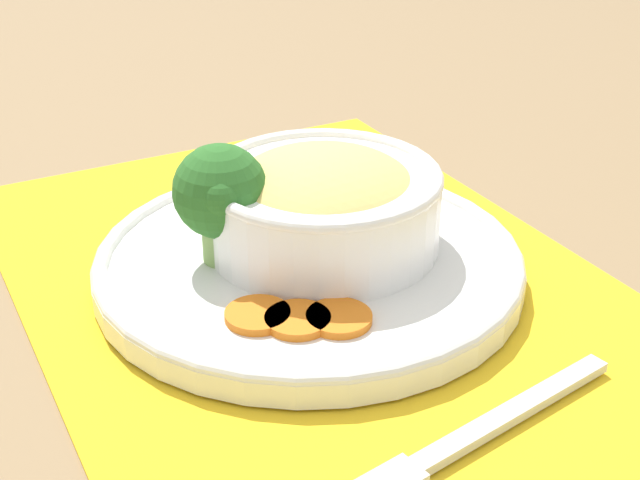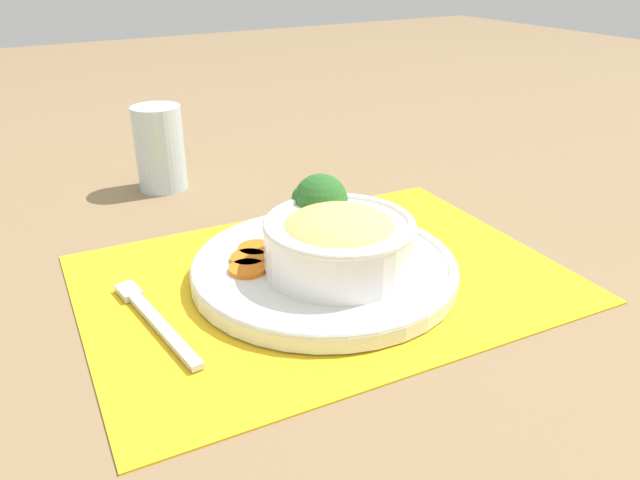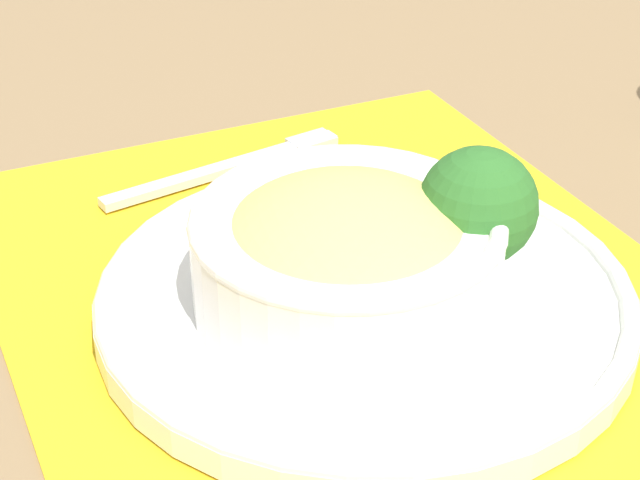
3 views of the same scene
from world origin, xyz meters
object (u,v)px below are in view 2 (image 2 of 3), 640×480
water_glass (160,153)px  fork (150,315)px  bowl (339,240)px  broccoli_floret (320,203)px

water_glass → fork: water_glass is taller
bowl → broccoli_floret: size_ratio=1.97×
bowl → fork: 0.21m
bowl → broccoli_floret: (0.02, 0.07, 0.02)m
bowl → water_glass: 0.39m
fork → bowl: bearing=-14.9°
water_glass → fork: bearing=-109.7°
bowl → water_glass: water_glass is taller
broccoli_floret → water_glass: (-0.09, 0.32, -0.01)m
water_glass → fork: size_ratio=0.68×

